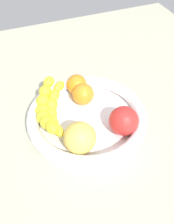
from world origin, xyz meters
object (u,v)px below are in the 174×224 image
orange_front (77,85)px  banana_draped_left (53,109)px  tomato_red (124,121)px  apple_yellow (80,138)px  orange_mid_left (83,94)px  fruit_bowl (87,119)px  banana_draped_right (45,108)px

orange_front → banana_draped_left: bearing=-143.5°
tomato_red → apple_yellow: bearing=-174.3°
orange_front → orange_mid_left: 4.54cm
fruit_bowl → banana_draped_right: bearing=153.3°
orange_front → apple_yellow: 20.02cm
fruit_bowl → apple_yellow: bearing=-121.7°
orange_mid_left → apple_yellow: size_ratio=0.78×
fruit_bowl → orange_front: bearing=83.7°
banana_draped_left → orange_front: (8.78, 6.50, 0.38)cm
banana_draped_right → apple_yellow: size_ratio=2.70×
banana_draped_right → orange_mid_left: banana_draped_right is taller
fruit_bowl → banana_draped_left: size_ratio=1.57×
banana_draped_left → orange_mid_left: orange_mid_left is taller
tomato_red → banana_draped_right: bearing=145.5°
apple_yellow → banana_draped_right: bearing=110.9°
fruit_bowl → orange_front: orange_front is taller
orange_front → apple_yellow: (-6.05, -19.06, 0.93)cm
banana_draped_right → fruit_bowl: bearing=-26.7°
banana_draped_left → banana_draped_right: bearing=177.6°
banana_draped_right → tomato_red: (16.67, -11.47, 0.15)cm
apple_yellow → orange_mid_left: bearing=66.6°
orange_front → tomato_red: (5.79, -17.88, 0.76)cm
banana_draped_left → banana_draped_right: size_ratio=0.96×
banana_draped_right → orange_mid_left: bearing=9.6°
orange_front → tomato_red: 18.81cm
apple_yellow → tomato_red: bearing=5.7°
banana_draped_right → orange_mid_left: size_ratio=3.46×
fruit_bowl → orange_mid_left: 7.32cm
orange_front → tomato_red: tomato_red is taller
banana_draped_left → orange_front: 10.93cm
orange_mid_left → apple_yellow: apple_yellow is taller
banana_draped_left → orange_mid_left: size_ratio=3.31×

